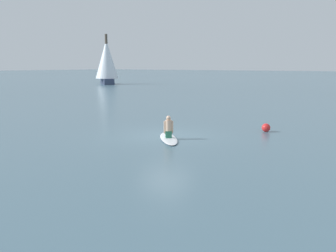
{
  "coord_description": "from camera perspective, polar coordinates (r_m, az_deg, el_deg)",
  "views": [
    {
      "loc": [
        -14.7,
        -10.5,
        3.43
      ],
      "look_at": [
        -0.63,
        -0.62,
        0.61
      ],
      "focal_mm": 40.02,
      "sensor_mm": 36.0,
      "label": 1
    }
  ],
  "objects": [
    {
      "name": "buoy_marker",
      "position": [
        19.99,
        14.7,
        -0.25
      ],
      "size": [
        0.44,
        0.44,
        0.44
      ],
      "primitive_type": "sphere",
      "color": "red",
      "rests_on": "ground"
    },
    {
      "name": "ground_plane",
      "position": [
        18.38,
        -0.46,
        -1.45
      ],
      "size": [
        400.0,
        400.0,
        0.0
      ],
      "primitive_type": "plane",
      "color": "slate"
    },
    {
      "name": "surfboard",
      "position": [
        17.42,
        0.08,
        -1.91
      ],
      "size": [
        2.79,
        2.58,
        0.09
      ],
      "primitive_type": "ellipsoid",
      "rotation": [
        0.0,
        0.0,
        -2.42
      ],
      "color": "white",
      "rests_on": "ground"
    },
    {
      "name": "person_paddler",
      "position": [
        17.33,
        0.08,
        -0.26
      ],
      "size": [
        0.44,
        0.43,
        1.03
      ],
      "rotation": [
        0.0,
        0.0,
        -2.42
      ],
      "color": "#26664C",
      "rests_on": "surfboard"
    },
    {
      "name": "sailboat_near_left",
      "position": [
        68.06,
        -9.33,
        9.76
      ],
      "size": [
        5.64,
        5.64,
        8.75
      ],
      "rotation": [
        0.0,
        0.0,
        0.91
      ],
      "color": "#2D3851",
      "rests_on": "ground"
    }
  ]
}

